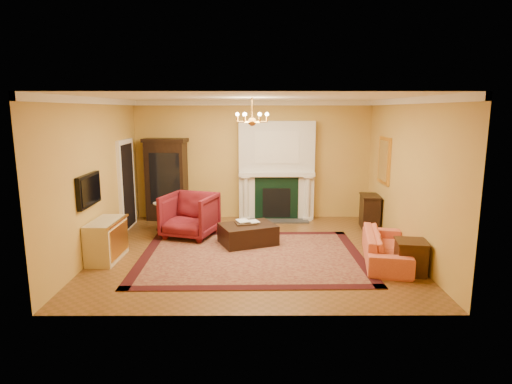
{
  "coord_description": "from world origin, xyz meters",
  "views": [
    {
      "loc": [
        0.05,
        -8.18,
        2.77
      ],
      "look_at": [
        0.07,
        0.3,
        1.14
      ],
      "focal_mm": 30.0,
      "sensor_mm": 36.0,
      "label": 1
    }
  ],
  "objects_px": {
    "wingback_armchair": "(190,213)",
    "commode": "(106,240)",
    "coral_sofa": "(386,242)",
    "leather_ottoman": "(248,234)",
    "china_cabinet": "(167,181)",
    "pedestal_table": "(161,214)",
    "end_table": "(411,258)",
    "console_table": "(370,212)"
  },
  "relations": [
    {
      "from": "wingback_armchair",
      "to": "china_cabinet",
      "type": "bearing_deg",
      "value": 135.18
    },
    {
      "from": "china_cabinet",
      "to": "coral_sofa",
      "type": "height_order",
      "value": "china_cabinet"
    },
    {
      "from": "commode",
      "to": "wingback_armchair",
      "type": "bearing_deg",
      "value": 49.25
    },
    {
      "from": "wingback_armchair",
      "to": "pedestal_table",
      "type": "distance_m",
      "value": 0.93
    },
    {
      "from": "console_table",
      "to": "pedestal_table",
      "type": "bearing_deg",
      "value": -171.94
    },
    {
      "from": "pedestal_table",
      "to": "end_table",
      "type": "bearing_deg",
      "value": -29.21
    },
    {
      "from": "wingback_armchair",
      "to": "console_table",
      "type": "bearing_deg",
      "value": 27.64
    },
    {
      "from": "commode",
      "to": "console_table",
      "type": "height_order",
      "value": "console_table"
    },
    {
      "from": "commode",
      "to": "coral_sofa",
      "type": "distance_m",
      "value": 5.21
    },
    {
      "from": "wingback_armchair",
      "to": "commode",
      "type": "xyz_separation_m",
      "value": [
        -1.35,
        -1.46,
        -0.16
      ]
    },
    {
      "from": "coral_sofa",
      "to": "end_table",
      "type": "height_order",
      "value": "coral_sofa"
    },
    {
      "from": "wingback_armchair",
      "to": "leather_ottoman",
      "type": "xyz_separation_m",
      "value": [
        1.29,
        -0.53,
        -0.32
      ]
    },
    {
      "from": "coral_sofa",
      "to": "console_table",
      "type": "height_order",
      "value": "console_table"
    },
    {
      "from": "commode",
      "to": "pedestal_table",
      "type": "bearing_deg",
      "value": 75.22
    },
    {
      "from": "wingback_armchair",
      "to": "commode",
      "type": "distance_m",
      "value": 1.99
    },
    {
      "from": "pedestal_table",
      "to": "console_table",
      "type": "height_order",
      "value": "console_table"
    },
    {
      "from": "end_table",
      "to": "commode",
      "type": "bearing_deg",
      "value": 172.51
    },
    {
      "from": "wingback_armchair",
      "to": "coral_sofa",
      "type": "distance_m",
      "value": 4.17
    },
    {
      "from": "china_cabinet",
      "to": "coral_sofa",
      "type": "distance_m",
      "value": 5.64
    },
    {
      "from": "wingback_armchair",
      "to": "coral_sofa",
      "type": "bearing_deg",
      "value": -4.61
    },
    {
      "from": "pedestal_table",
      "to": "coral_sofa",
      "type": "bearing_deg",
      "value": -24.69
    },
    {
      "from": "coral_sofa",
      "to": "end_table",
      "type": "distance_m",
      "value": 0.65
    },
    {
      "from": "pedestal_table",
      "to": "coral_sofa",
      "type": "height_order",
      "value": "coral_sofa"
    },
    {
      "from": "leather_ottoman",
      "to": "pedestal_table",
      "type": "bearing_deg",
      "value": 130.01
    },
    {
      "from": "wingback_armchair",
      "to": "commode",
      "type": "relative_size",
      "value": 1.06
    },
    {
      "from": "pedestal_table",
      "to": "wingback_armchair",
      "type": "bearing_deg",
      "value": -35.82
    },
    {
      "from": "china_cabinet",
      "to": "console_table",
      "type": "xyz_separation_m",
      "value": [
        4.96,
        -0.8,
        -0.61
      ]
    },
    {
      "from": "wingback_armchair",
      "to": "console_table",
      "type": "relative_size",
      "value": 1.41
    },
    {
      "from": "commode",
      "to": "leather_ottoman",
      "type": "relative_size",
      "value": 0.93
    },
    {
      "from": "wingback_armchair",
      "to": "pedestal_table",
      "type": "relative_size",
      "value": 1.63
    },
    {
      "from": "wingback_armchair",
      "to": "end_table",
      "type": "relative_size",
      "value": 1.93
    },
    {
      "from": "leather_ottoman",
      "to": "commode",
      "type": "bearing_deg",
      "value": 177.11
    },
    {
      "from": "coral_sofa",
      "to": "leather_ottoman",
      "type": "height_order",
      "value": "coral_sofa"
    },
    {
      "from": "coral_sofa",
      "to": "wingback_armchair",
      "type": "bearing_deg",
      "value": 78.82
    },
    {
      "from": "china_cabinet",
      "to": "leather_ottoman",
      "type": "relative_size",
      "value": 1.81
    },
    {
      "from": "pedestal_table",
      "to": "end_table",
      "type": "distance_m",
      "value": 5.56
    },
    {
      "from": "china_cabinet",
      "to": "commode",
      "type": "xyz_separation_m",
      "value": [
        -0.55,
        -2.99,
        -0.61
      ]
    },
    {
      "from": "end_table",
      "to": "console_table",
      "type": "xyz_separation_m",
      "value": [
        0.06,
        2.91,
        0.1
      ]
    },
    {
      "from": "china_cabinet",
      "to": "end_table",
      "type": "height_order",
      "value": "china_cabinet"
    },
    {
      "from": "china_cabinet",
      "to": "wingback_armchair",
      "type": "distance_m",
      "value": 1.79
    },
    {
      "from": "coral_sofa",
      "to": "console_table",
      "type": "bearing_deg",
      "value": 3.57
    },
    {
      "from": "china_cabinet",
      "to": "pedestal_table",
      "type": "height_order",
      "value": "china_cabinet"
    }
  ]
}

